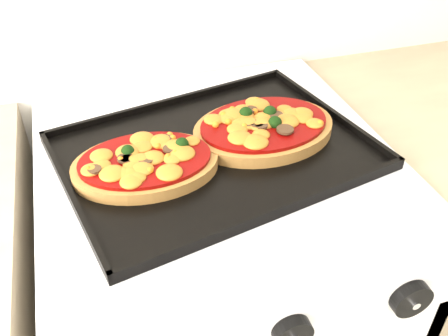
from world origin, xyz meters
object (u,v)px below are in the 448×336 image
object	(u,v)px
pizza_left	(145,162)
baking_tray	(215,150)
pizza_right	(264,127)
stove	(218,316)

from	to	relation	value
pizza_left	baking_tray	bearing A→B (deg)	9.62
baking_tray	pizza_right	xyz separation A→B (m)	(0.09, 0.02, 0.02)
pizza_left	pizza_right	distance (m)	0.22
pizza_left	pizza_right	xyz separation A→B (m)	(0.21, 0.04, 0.00)
stove	pizza_left	distance (m)	0.50
pizza_right	baking_tray	bearing A→B (deg)	-168.50
baking_tray	stove	bearing A→B (deg)	53.06
pizza_left	pizza_right	world-z (taller)	pizza_right
baking_tray	pizza_right	world-z (taller)	pizza_right
stove	pizza_right	size ratio (longest dim) A/B	3.65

